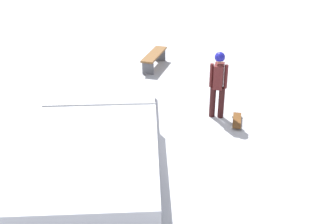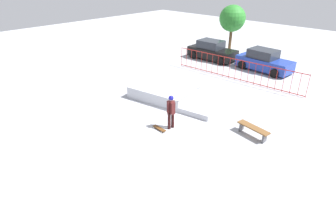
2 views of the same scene
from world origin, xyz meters
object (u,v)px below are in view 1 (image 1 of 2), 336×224
object	(u,v)px
skate_ramp	(94,151)
park_bench	(154,57)
skateboard	(237,120)
skater	(218,80)

from	to	relation	value
skate_ramp	park_bench	xyz separation A→B (m)	(5.61, -0.44, 0.04)
skate_ramp	park_bench	world-z (taller)	skate_ramp
skateboard	park_bench	size ratio (longest dim) A/B	0.49
skateboard	skate_ramp	bearing A→B (deg)	128.34
skateboard	skater	bearing A→B (deg)	64.98
skate_ramp	skateboard	distance (m)	3.66
skater	skateboard	world-z (taller)	skater
skater	park_bench	distance (m)	3.92
skater	park_bench	bearing A→B (deg)	39.64
skateboard	park_bench	world-z (taller)	park_bench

